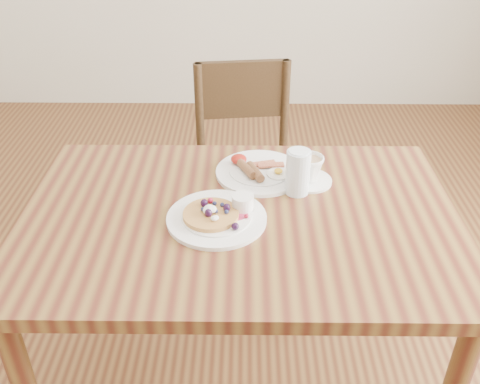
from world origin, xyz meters
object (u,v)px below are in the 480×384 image
Objects in this scene: pancake_plate at (218,215)px; breakfast_plate at (258,171)px; dining_table at (240,242)px; chair_far at (246,162)px; water_glass at (298,172)px; teacup_saucer at (309,171)px.

breakfast_plate is at bearing 65.00° from pancake_plate.
dining_table is 0.24m from breakfast_plate.
pancake_plate is (-0.07, -0.77, 0.27)m from chair_far.
pancake_plate reaches higher than dining_table.
water_glass is at bearing 96.44° from chair_far.
breakfast_plate is (0.11, 0.24, -0.00)m from pancake_plate.
dining_table is 0.30m from teacup_saucer.
teacup_saucer reaches higher than dining_table.
chair_far is 3.26× the size of pancake_plate.
chair_far is 3.26× the size of breakfast_plate.
pancake_plate is at bearing -142.83° from teacup_saucer.
chair_far reaches higher than teacup_saucer.
teacup_saucer is (0.15, -0.04, 0.03)m from breakfast_plate.
chair_far is 0.72m from water_glass.
chair_far is (0.02, 0.74, -0.16)m from dining_table.
dining_table is 0.26m from water_glass.
teacup_saucer is at bearing 55.17° from water_glass.
chair_far is 0.67m from teacup_saucer.
chair_far is at bearing 84.53° from pancake_plate.
breakfast_plate is at bearing 164.40° from teacup_saucer.
water_glass is at bearing 32.43° from pancake_plate.
teacup_saucer is 1.05× the size of water_glass.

